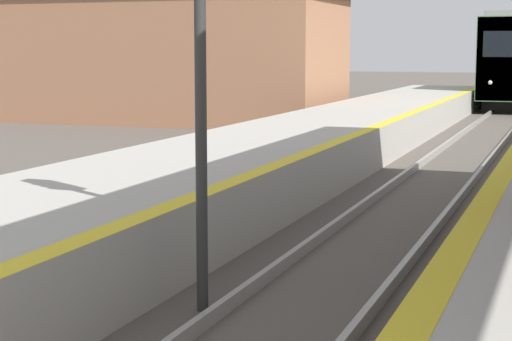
{
  "coord_description": "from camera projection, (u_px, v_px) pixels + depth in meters",
  "views": [
    {
      "loc": [
        2.56,
        -1.96,
        2.71
      ],
      "look_at": [
        -6.12,
        21.27,
        -0.83
      ],
      "focal_mm": 60.0,
      "sensor_mm": 36.0,
      "label": 1
    }
  ],
  "objects": [
    {
      "name": "station_building",
      "position": [
        174.0,
        56.0,
        32.04
      ],
      "size": [
        12.69,
        6.02,
        4.89
      ],
      "color": "#9E6B4C",
      "rests_on": "ground"
    },
    {
      "name": "signal_near",
      "position": [
        199.0,
        14.0,
        8.47
      ],
      "size": [
        0.36,
        0.31,
        4.36
      ],
      "color": "#2D2D2D",
      "rests_on": "ground"
    }
  ]
}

